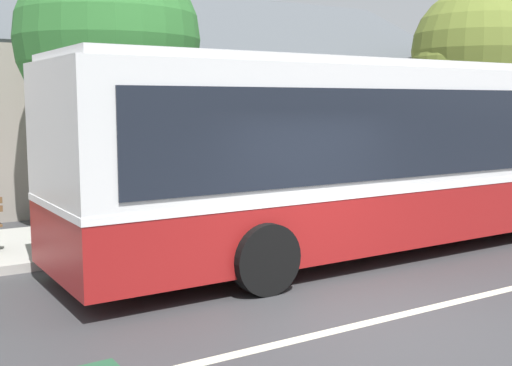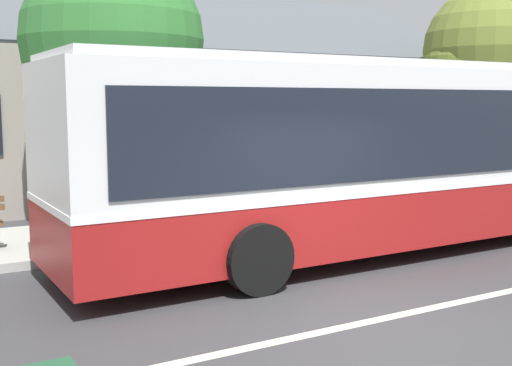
# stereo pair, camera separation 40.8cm
# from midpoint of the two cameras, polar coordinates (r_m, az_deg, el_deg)

# --- Properties ---
(ground_plane) EXTENTS (300.00, 300.00, 0.00)m
(ground_plane) POSITION_cam_midpoint_polar(r_m,az_deg,el_deg) (8.11, 10.04, -11.80)
(ground_plane) COLOR #38383A
(sidewalk_far) EXTENTS (60.00, 3.00, 0.15)m
(sidewalk_far) POSITION_cam_midpoint_polar(r_m,az_deg,el_deg) (13.02, -7.88, -4.12)
(sidewalk_far) COLOR #ADAAA3
(sidewalk_far) RESTS_ON ground
(lane_divider_stripe) EXTENTS (60.00, 0.16, 0.01)m
(lane_divider_stripe) POSITION_cam_midpoint_polar(r_m,az_deg,el_deg) (8.11, 10.04, -11.78)
(lane_divider_stripe) COLOR beige
(lane_divider_stripe) RESTS_ON ground
(community_building) EXTENTS (24.38, 9.17, 7.13)m
(community_building) POSITION_cam_midpoint_polar(r_m,az_deg,el_deg) (19.79, -18.74, 5.29)
(community_building) COLOR gray
(community_building) RESTS_ON ground
(transit_bus) EXTENTS (11.30, 2.86, 3.29)m
(transit_bus) POSITION_cam_midpoint_polar(r_m,az_deg,el_deg) (11.45, 9.38, 2.82)
(transit_bus) COLOR maroon
(transit_bus) RESTS_ON ground
(street_tree_primary) EXTENTS (3.75, 3.67, 5.92)m
(street_tree_primary) POSITION_cam_midpoint_polar(r_m,az_deg,el_deg) (19.76, 18.03, 10.65)
(street_tree_primary) COLOR #4C3828
(street_tree_primary) RESTS_ON ground
(street_tree_secondary) EXTENTS (3.61, 3.61, 5.65)m
(street_tree_secondary) POSITION_cam_midpoint_polar(r_m,az_deg,el_deg) (13.29, -13.86, 12.18)
(street_tree_secondary) COLOR #4C3828
(street_tree_secondary) RESTS_ON ground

